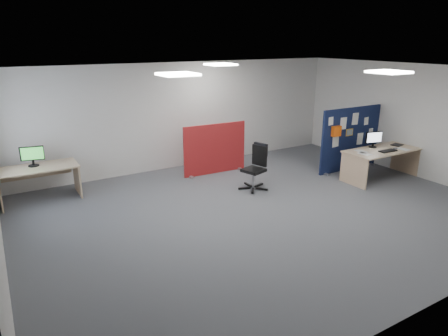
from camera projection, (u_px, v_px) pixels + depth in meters
name	position (u px, v px, depth m)	size (l,w,h in m)	color
floor	(262.00, 211.00, 7.90)	(9.00, 9.00, 0.00)	#54565B
ceiling	(267.00, 71.00, 7.07)	(9.00, 7.00, 0.02)	white
wall_back	(185.00, 115.00, 10.35)	(9.00, 0.02, 2.70)	silver
wall_front	(443.00, 210.00, 4.62)	(9.00, 0.02, 2.70)	silver
wall_right	(415.00, 121.00, 9.67)	(0.02, 7.00, 2.70)	silver
ceiling_lights	(260.00, 70.00, 7.79)	(4.10, 4.10, 0.04)	white
navy_divider	(350.00, 139.00, 10.17)	(1.96, 0.30, 1.62)	#0F1738
main_desk	(380.00, 156.00, 9.60)	(1.91, 0.85, 0.73)	tan
monitor_main	(374.00, 139.00, 9.64)	(0.44, 0.18, 0.39)	black
keyboard	(388.00, 151.00, 9.35)	(0.45, 0.18, 0.03)	black
mouse	(395.00, 149.00, 9.54)	(0.10, 0.06, 0.03)	#939297
paper_tray	(397.00, 145.00, 9.90)	(0.28, 0.22, 0.01)	black
red_divider	(215.00, 149.00, 9.95)	(1.68, 0.30, 1.26)	#AC2416
second_desk	(39.00, 175.00, 8.29)	(1.55, 0.78, 0.73)	tan
monitor_second	(32.00, 155.00, 8.20)	(0.46, 0.21, 0.42)	black
office_chair	(257.00, 164.00, 8.94)	(0.67, 0.64, 1.01)	black
desk_papers	(377.00, 151.00, 9.35)	(1.36, 0.69, 0.00)	white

